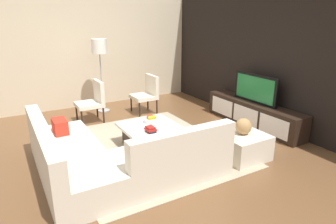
{
  "coord_description": "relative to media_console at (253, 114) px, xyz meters",
  "views": [
    {
      "loc": [
        4.09,
        -1.99,
        2.16
      ],
      "look_at": [
        -0.21,
        0.5,
        0.54
      ],
      "focal_mm": 31.43,
      "sensor_mm": 36.0,
      "label": 1
    }
  ],
  "objects": [
    {
      "name": "ground_plane",
      "position": [
        0.0,
        -2.4,
        -0.25
      ],
      "size": [
        14.0,
        14.0,
        0.0
      ],
      "primitive_type": "plane",
      "color": "brown"
    },
    {
      "name": "feature_wall_back",
      "position": [
        0.0,
        0.3,
        1.15
      ],
      "size": [
        6.4,
        0.12,
        2.8
      ],
      "primitive_type": "cube",
      "color": "black",
      "rests_on": "ground"
    },
    {
      "name": "side_wall_left",
      "position": [
        -3.2,
        -2.2,
        1.15
      ],
      "size": [
        0.12,
        5.2,
        2.8
      ],
      "primitive_type": "cube",
      "color": "beige",
      "rests_on": "ground"
    },
    {
      "name": "area_rug",
      "position": [
        -0.1,
        -2.4,
        -0.24
      ],
      "size": [
        3.08,
        2.61,
        0.01
      ],
      "primitive_type": "cube",
      "color": "tan",
      "rests_on": "ground"
    },
    {
      "name": "media_console",
      "position": [
        0.0,
        0.0,
        0.0
      ],
      "size": [
        2.34,
        0.44,
        0.5
      ],
      "color": "black",
      "rests_on": "ground"
    },
    {
      "name": "television",
      "position": [
        0.0,
        0.0,
        0.54
      ],
      "size": [
        1.09,
        0.06,
        0.57
      ],
      "color": "black",
      "rests_on": "media_console"
    },
    {
      "name": "sectional_couch",
      "position": [
        0.5,
        -3.24,
        0.03
      ],
      "size": [
        2.26,
        2.39,
        0.81
      ],
      "color": "beige",
      "rests_on": "ground"
    },
    {
      "name": "coffee_table",
      "position": [
        -0.1,
        -2.3,
        -0.05
      ],
      "size": [
        1.0,
        0.93,
        0.38
      ],
      "color": "black",
      "rests_on": "ground"
    },
    {
      "name": "accent_chair_near",
      "position": [
        -1.92,
        -2.75,
        0.24
      ],
      "size": [
        0.53,
        0.54,
        0.87
      ],
      "rotation": [
        0.0,
        0.0,
        -0.09
      ],
      "color": "black",
      "rests_on": "ground"
    },
    {
      "name": "floor_lamp",
      "position": [
        -2.49,
        -2.36,
        1.18
      ],
      "size": [
        0.34,
        0.34,
        1.68
      ],
      "color": "#A5A5AA",
      "rests_on": "ground"
    },
    {
      "name": "ottoman",
      "position": [
        0.97,
        -1.22,
        -0.05
      ],
      "size": [
        0.7,
        0.7,
        0.4
      ],
      "primitive_type": "cube",
      "color": "beige",
      "rests_on": "ground"
    },
    {
      "name": "fruit_bowl",
      "position": [
        -0.28,
        -2.2,
        0.18
      ],
      "size": [
        0.28,
        0.28,
        0.13
      ],
      "color": "silver",
      "rests_on": "coffee_table"
    },
    {
      "name": "accent_chair_far",
      "position": [
        -1.91,
        -1.47,
        0.24
      ],
      "size": [
        0.55,
        0.52,
        0.87
      ],
      "rotation": [
        0.0,
        0.0,
        -0.08
      ],
      "color": "black",
      "rests_on": "ground"
    },
    {
      "name": "decorative_ball",
      "position": [
        0.97,
        -1.22,
        0.28
      ],
      "size": [
        0.26,
        0.26,
        0.26
      ],
      "primitive_type": "sphere",
      "color": "#AD8451",
      "rests_on": "ottoman"
    },
    {
      "name": "book_stack",
      "position": [
        0.12,
        -2.41,
        0.17
      ],
      "size": [
        0.18,
        0.15,
        0.09
      ],
      "color": "#1E232D",
      "rests_on": "coffee_table"
    }
  ]
}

